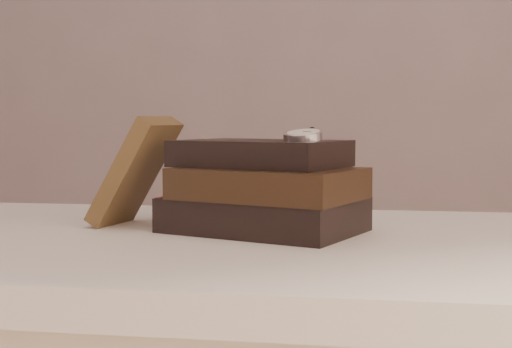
# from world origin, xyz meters

# --- Properties ---
(table) EXTENTS (1.00, 0.60, 0.75)m
(table) POSITION_xyz_m (0.00, 0.35, 0.66)
(table) COLOR silver
(table) RESTS_ON ground
(book_stack) EXTENTS (0.28, 0.24, 0.12)m
(book_stack) POSITION_xyz_m (0.13, 0.39, 0.81)
(book_stack) COLOR black
(book_stack) RESTS_ON table
(journal) EXTENTS (0.12, 0.12, 0.15)m
(journal) POSITION_xyz_m (-0.06, 0.42, 0.83)
(journal) COLOR #3C2A17
(journal) RESTS_ON table
(pocket_watch) EXTENTS (0.06, 0.16, 0.02)m
(pocket_watch) POSITION_xyz_m (0.18, 0.36, 0.88)
(pocket_watch) COLOR silver
(pocket_watch) RESTS_ON book_stack
(eyeglasses) EXTENTS (0.13, 0.14, 0.05)m
(eyeglasses) POSITION_xyz_m (0.08, 0.50, 0.82)
(eyeglasses) COLOR silver
(eyeglasses) RESTS_ON book_stack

